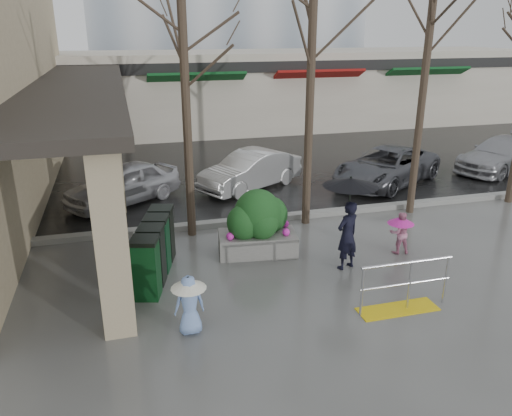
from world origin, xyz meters
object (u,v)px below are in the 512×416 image
tree_mideast (429,40)px  car_c (387,166)px  news_boxes (155,249)px  tree_midwest (313,24)px  child_pink (400,229)px  tree_west (183,31)px  child_blue (189,300)px  car_a (123,184)px  car_b (250,170)px  car_d (502,154)px  woman (349,213)px  planter (258,223)px  handrail (402,292)px

tree_mideast → car_c: 5.12m
news_boxes → car_c: news_boxes is taller
tree_midwest → tree_mideast: size_ratio=1.08×
child_pink → tree_west: bearing=-18.8°
child_pink → car_c: (2.57, 5.25, 0.02)m
child_blue → car_a: car_a is taller
tree_west → car_b: 6.21m
tree_mideast → child_blue: bearing=-148.0°
child_pink → car_d: bearing=-134.6°
woman → planter: (-1.71, 1.30, -0.56)m
tree_mideast → car_a: bearing=159.4°
tree_west → tree_mideast: size_ratio=1.05×
car_c → car_d: size_ratio=1.04×
car_a → car_b: (4.19, 0.45, 0.00)m
child_pink → car_d: (7.65, 5.63, 0.02)m
child_blue → car_c: (7.93, 7.29, -0.03)m
car_d → news_boxes: bearing=-89.9°
news_boxes → child_blue: bearing=-64.7°
tree_midwest → tree_mideast: bearing=-0.0°
planter → car_c: 7.31m
tree_midwest → tree_mideast: (3.30, -0.00, -0.37)m
handrail → tree_midwest: tree_midwest is taller
woman → car_a: 7.64m
tree_mideast → planter: (-5.13, -1.57, -4.09)m
tree_west → tree_mideast: bearing=0.0°
child_blue → car_d: size_ratio=0.26×
tree_west → woman: tree_west is taller
tree_midwest → tree_mideast: tree_midwest is taller
tree_midwest → child_pink: tree_midwest is taller
handrail → car_a: size_ratio=0.51×
handrail → car_c: (3.88, 7.59, 0.25)m
tree_west → planter: bearing=-48.9°
tree_west → handrail: bearing=-55.0°
handrail → tree_west: 7.52m
woman → car_b: size_ratio=0.57×
tree_mideast → news_boxes: (-7.60, -2.15, -4.22)m
tree_mideast → car_d: size_ratio=1.50×
tree_midwest → planter: (-1.83, -1.57, -4.46)m
tree_west → news_boxes: 5.05m
handrail → planter: (-1.99, 3.23, 0.40)m
car_c → car_d: bearing=63.3°
tree_mideast → news_boxes: bearing=-164.2°
child_pink → car_d: 9.50m
child_pink → car_a: bearing=-32.1°
car_a → car_c: bearing=54.4°
tree_west → child_blue: size_ratio=6.09×
tree_midwest → car_c: size_ratio=1.54×
woman → car_d: size_ratio=0.50×
tree_west → car_a: tree_west is taller
handrail → car_d: 11.99m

